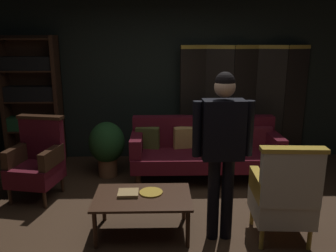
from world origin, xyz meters
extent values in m
plane|color=#3D2819|center=(0.00, 0.00, 0.00)|extent=(10.00, 10.00, 0.00)
cube|color=black|center=(0.00, 2.45, 1.40)|extent=(7.20, 0.10, 2.80)
cube|color=black|center=(0.44, 2.24, 0.95)|extent=(0.44, 0.20, 1.90)
cube|color=gold|center=(0.44, 2.24, 1.87)|extent=(0.44, 0.21, 0.06)
cube|color=black|center=(0.87, 2.24, 0.95)|extent=(0.44, 0.20, 1.90)
cube|color=gold|center=(0.87, 2.24, 1.87)|extent=(0.44, 0.20, 0.06)
cube|color=black|center=(1.29, 2.25, 0.95)|extent=(0.43, 0.21, 1.90)
cube|color=gold|center=(1.29, 2.25, 1.87)|extent=(0.44, 0.22, 0.06)
cube|color=black|center=(1.72, 2.26, 0.95)|extent=(0.44, 0.19, 1.90)
cube|color=gold|center=(1.72, 2.26, 1.87)|extent=(0.44, 0.20, 0.06)
cube|color=black|center=(2.15, 2.28, 0.95)|extent=(0.43, 0.22, 1.90)
cube|color=gold|center=(2.15, 2.28, 1.87)|extent=(0.43, 0.22, 0.06)
cube|color=#382114|center=(-2.57, 2.18, 1.02)|extent=(0.06, 0.32, 2.05)
cube|color=#382114|center=(-1.73, 2.18, 1.02)|extent=(0.06, 0.32, 2.05)
cube|color=#382114|center=(-2.15, 2.33, 1.02)|extent=(0.90, 0.02, 2.05)
cube|color=#382114|center=(-2.15, 2.18, 0.06)|extent=(0.86, 0.30, 0.02)
cube|color=#382114|center=(-2.15, 2.18, 0.54)|extent=(0.86, 0.30, 0.02)
cube|color=#1E4C28|center=(-2.15, 2.16, 0.66)|extent=(0.78, 0.22, 0.22)
cube|color=#382114|center=(-2.15, 2.18, 1.02)|extent=(0.86, 0.30, 0.02)
cube|color=black|center=(-2.15, 2.16, 1.15)|extent=(0.78, 0.22, 0.23)
cube|color=#382114|center=(-2.15, 2.18, 1.51)|extent=(0.86, 0.30, 0.02)
cube|color=black|center=(-2.15, 2.16, 1.62)|extent=(0.78, 0.22, 0.21)
cube|color=#382114|center=(-2.15, 2.18, 1.99)|extent=(0.86, 0.30, 0.02)
cylinder|color=#382114|center=(-0.40, 1.05, 0.11)|extent=(0.07, 0.07, 0.22)
cylinder|color=#382114|center=(1.50, 1.05, 0.11)|extent=(0.07, 0.07, 0.22)
cylinder|color=#382114|center=(-0.40, 1.65, 0.11)|extent=(0.07, 0.07, 0.22)
cylinder|color=#382114|center=(1.50, 1.65, 0.11)|extent=(0.07, 0.07, 0.22)
cube|color=#4C0F19|center=(0.55, 1.35, 0.32)|extent=(2.10, 0.76, 0.20)
cube|color=#4C0F19|center=(0.55, 1.66, 0.65)|extent=(2.10, 0.18, 0.46)
cube|color=#4C0F19|center=(-0.43, 1.35, 0.55)|extent=(0.16, 0.68, 0.26)
cube|color=#4C0F19|center=(1.53, 1.35, 0.55)|extent=(0.16, 0.68, 0.26)
cube|color=#4C5123|center=(-0.28, 1.55, 0.57)|extent=(0.36, 0.20, 0.35)
cube|color=tan|center=(0.27, 1.55, 0.57)|extent=(0.36, 0.22, 0.35)
cube|color=beige|center=(0.83, 1.55, 0.57)|extent=(0.35, 0.18, 0.35)
cube|color=maroon|center=(1.38, 1.55, 0.57)|extent=(0.36, 0.19, 0.35)
cylinder|color=#382114|center=(-0.73, -0.32, 0.20)|extent=(0.04, 0.04, 0.39)
cylinder|color=#382114|center=(0.17, -0.32, 0.20)|extent=(0.04, 0.04, 0.39)
cylinder|color=#382114|center=(-0.73, 0.22, 0.20)|extent=(0.04, 0.04, 0.39)
cylinder|color=#382114|center=(0.17, 0.22, 0.20)|extent=(0.04, 0.04, 0.39)
cube|color=#382114|center=(-0.28, -0.05, 0.41)|extent=(1.00, 0.64, 0.03)
cylinder|color=gold|center=(1.37, 0.07, 0.11)|extent=(0.04, 0.04, 0.22)
cylinder|color=gold|center=(0.91, 0.10, 0.11)|extent=(0.04, 0.04, 0.22)
cylinder|color=gold|center=(1.34, -0.39, 0.11)|extent=(0.04, 0.04, 0.22)
cylinder|color=gold|center=(0.88, -0.36, 0.11)|extent=(0.04, 0.04, 0.22)
cube|color=beige|center=(1.13, -0.14, 0.34)|extent=(0.59, 0.59, 0.24)
cube|color=beige|center=(1.11, -0.37, 0.73)|extent=(0.57, 0.15, 0.54)
cube|color=gold|center=(1.11, -0.37, 1.02)|extent=(0.61, 0.16, 0.04)
cube|color=gold|center=(1.36, -0.16, 0.57)|extent=(0.12, 0.50, 0.22)
cube|color=gold|center=(0.89, -0.13, 0.57)|extent=(0.12, 0.50, 0.22)
cylinder|color=#382114|center=(-1.95, 0.62, 0.11)|extent=(0.04, 0.04, 0.22)
cylinder|color=#382114|center=(-1.50, 0.53, 0.11)|extent=(0.04, 0.04, 0.22)
cylinder|color=#382114|center=(-1.86, 1.07, 0.11)|extent=(0.04, 0.04, 0.22)
cylinder|color=#382114|center=(-1.41, 0.99, 0.11)|extent=(0.04, 0.04, 0.22)
cube|color=#4C0F19|center=(-1.68, 0.80, 0.34)|extent=(0.66, 0.66, 0.24)
cube|color=#4C0F19|center=(-1.64, 1.03, 0.73)|extent=(0.57, 0.23, 0.54)
cube|color=#382114|center=(-1.64, 1.03, 1.02)|extent=(0.61, 0.24, 0.04)
cube|color=#382114|center=(-1.92, 0.85, 0.57)|extent=(0.18, 0.51, 0.22)
cube|color=#382114|center=(-1.44, 0.76, 0.57)|extent=(0.18, 0.51, 0.22)
cylinder|color=black|center=(0.57, -0.14, 0.43)|extent=(0.12, 0.12, 0.86)
cylinder|color=black|center=(0.43, -0.15, 0.43)|extent=(0.12, 0.12, 0.86)
cube|color=maroon|center=(0.50, -0.15, 0.90)|extent=(0.32, 0.17, 0.09)
cube|color=black|center=(0.50, -0.15, 1.15)|extent=(0.41, 0.22, 0.58)
cube|color=white|center=(0.50, -0.04, 1.18)|extent=(0.14, 0.02, 0.41)
cube|color=maroon|center=(0.50, -0.03, 1.41)|extent=(0.09, 0.02, 0.04)
cylinder|color=black|center=(0.75, -0.14, 1.16)|extent=(0.09, 0.09, 0.54)
cylinder|color=black|center=(0.25, -0.15, 1.16)|extent=(0.09, 0.09, 0.54)
sphere|color=tan|center=(0.50, -0.15, 1.56)|extent=(0.20, 0.20, 0.20)
sphere|color=black|center=(0.50, -0.15, 1.61)|extent=(0.18, 0.18, 0.18)
cylinder|color=brown|center=(-0.88, 1.54, 0.14)|extent=(0.28, 0.28, 0.28)
ellipsoid|color=#193D19|center=(-0.88, 1.54, 0.52)|extent=(0.53, 0.53, 0.61)
cube|color=#9E7A47|center=(-0.43, -0.01, 0.44)|extent=(0.22, 0.20, 0.03)
cylinder|color=gold|center=(-0.20, 0.03, 0.43)|extent=(0.25, 0.25, 0.02)
camera|label=1|loc=(-0.10, -3.29, 1.99)|focal=36.63mm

